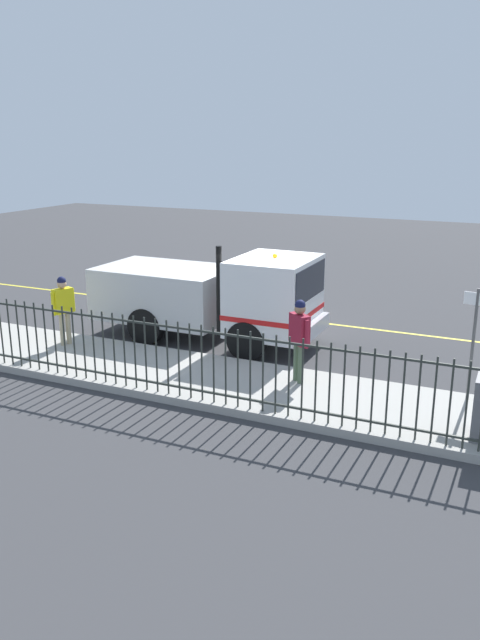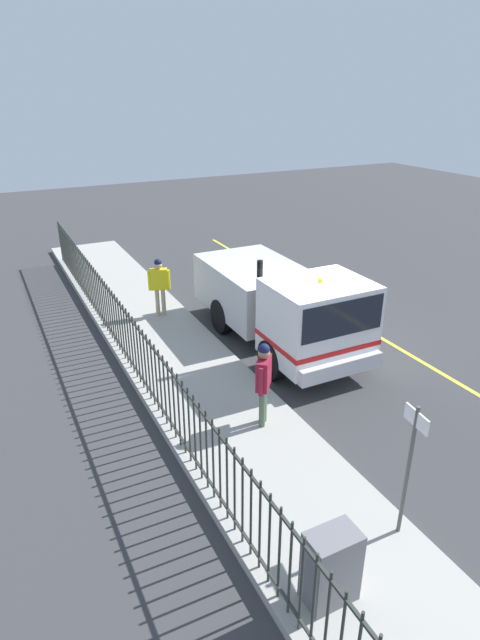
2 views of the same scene
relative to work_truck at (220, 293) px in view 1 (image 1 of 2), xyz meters
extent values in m
plane|color=#38383A|center=(-0.07, 0.92, -1.28)|extent=(56.17, 56.17, 0.00)
cube|color=#A3A099|center=(2.78, 0.92, -1.20)|extent=(2.65, 25.53, 0.16)
cube|color=yellow|center=(-2.72, 0.92, -1.28)|extent=(0.12, 22.98, 0.01)
cube|color=white|center=(0.01, 1.49, 0.11)|extent=(2.28, 1.85, 1.84)
cube|color=black|center=(0.01, 1.49, 0.52)|extent=(2.10, 1.89, 0.81)
cube|color=silver|center=(-0.01, -1.62, -0.13)|extent=(2.29, 3.47, 1.34)
cube|color=silver|center=(0.01, 2.49, -0.65)|extent=(2.16, 0.21, 0.36)
cube|color=red|center=(0.01, 1.49, -0.29)|extent=(2.30, 1.87, 0.12)
cylinder|color=black|center=(-1.01, 1.22, -0.80)|extent=(0.30, 0.96, 0.96)
cylinder|color=black|center=(1.02, 1.21, -0.80)|extent=(0.30, 0.96, 0.96)
cylinder|color=black|center=(-1.02, -1.62, -0.80)|extent=(0.30, 0.96, 0.96)
cylinder|color=black|center=(1.00, -1.63, -0.80)|extent=(0.30, 0.96, 0.96)
sphere|color=orange|center=(0.01, 1.49, 1.08)|extent=(0.12, 0.12, 0.12)
cylinder|color=black|center=(0.98, 0.46, 0.30)|extent=(0.14, 0.14, 2.20)
cube|color=maroon|center=(2.24, 2.93, 0.04)|extent=(0.49, 0.53, 0.63)
sphere|color=#997051|center=(2.24, 2.93, 0.46)|extent=(0.23, 0.23, 0.23)
sphere|color=#14193F|center=(2.24, 2.93, 0.55)|extent=(0.22, 0.22, 0.22)
cylinder|color=#4C6047|center=(2.30, 3.00, -0.70)|extent=(0.13, 0.13, 0.84)
cylinder|color=#4C6047|center=(2.19, 2.86, -0.70)|extent=(0.13, 0.13, 0.84)
cylinder|color=maroon|center=(2.42, 3.15, 0.00)|extent=(0.09, 0.09, 0.60)
cylinder|color=maroon|center=(2.06, 2.72, 0.00)|extent=(0.09, 0.09, 0.60)
cube|color=yellow|center=(2.27, -3.16, 0.00)|extent=(0.53, 0.36, 0.61)
sphere|color=tan|center=(2.27, -3.16, 0.42)|extent=(0.23, 0.23, 0.23)
sphere|color=#14193F|center=(2.27, -3.16, 0.49)|extent=(0.21, 0.21, 0.21)
cylinder|color=tan|center=(2.35, -3.19, -0.71)|extent=(0.12, 0.12, 0.82)
cylinder|color=tan|center=(2.19, -3.13, -0.71)|extent=(0.12, 0.12, 0.82)
cylinder|color=yellow|center=(2.53, -3.25, -0.03)|extent=(0.09, 0.09, 0.58)
cylinder|color=yellow|center=(2.01, -3.07, -0.03)|extent=(0.09, 0.09, 0.58)
cylinder|color=#2D332D|center=(3.95, -3.55, -0.35)|extent=(0.04, 0.04, 1.53)
cylinder|color=#2D332D|center=(3.95, -3.30, -0.35)|extent=(0.04, 0.04, 1.53)
cylinder|color=#2D332D|center=(3.95, -3.04, -0.35)|extent=(0.04, 0.04, 1.53)
cylinder|color=#2D332D|center=(3.95, -2.78, -0.35)|extent=(0.04, 0.04, 1.53)
cylinder|color=#2D332D|center=(3.95, -2.53, -0.35)|extent=(0.04, 0.04, 1.53)
cylinder|color=#2D332D|center=(3.95, -2.27, -0.35)|extent=(0.04, 0.04, 1.53)
cylinder|color=#2D332D|center=(3.95, -2.02, -0.35)|extent=(0.04, 0.04, 1.53)
cylinder|color=#2D332D|center=(3.95, -1.76, -0.35)|extent=(0.04, 0.04, 1.53)
cylinder|color=#2D332D|center=(3.95, -1.51, -0.35)|extent=(0.04, 0.04, 1.53)
cylinder|color=#2D332D|center=(3.95, -1.25, -0.35)|extent=(0.04, 0.04, 1.53)
cylinder|color=#2D332D|center=(3.95, -1.00, -0.35)|extent=(0.04, 0.04, 1.53)
cylinder|color=#2D332D|center=(3.95, -0.74, -0.35)|extent=(0.04, 0.04, 1.53)
cylinder|color=#2D332D|center=(3.95, -0.49, -0.35)|extent=(0.04, 0.04, 1.53)
cylinder|color=#2D332D|center=(3.95, -0.23, -0.35)|extent=(0.04, 0.04, 1.53)
cylinder|color=#2D332D|center=(3.95, 0.02, -0.35)|extent=(0.04, 0.04, 1.53)
cylinder|color=#2D332D|center=(3.95, 0.28, -0.35)|extent=(0.04, 0.04, 1.53)
cylinder|color=#2D332D|center=(3.95, 0.53, -0.35)|extent=(0.04, 0.04, 1.53)
cylinder|color=#2D332D|center=(3.95, 0.79, -0.35)|extent=(0.04, 0.04, 1.53)
cylinder|color=#2D332D|center=(3.95, 1.05, -0.35)|extent=(0.04, 0.04, 1.53)
cylinder|color=#2D332D|center=(3.95, 1.30, -0.35)|extent=(0.04, 0.04, 1.53)
cylinder|color=#2D332D|center=(3.95, 1.56, -0.35)|extent=(0.04, 0.04, 1.53)
cylinder|color=#2D332D|center=(3.95, 1.81, -0.35)|extent=(0.04, 0.04, 1.53)
cylinder|color=#2D332D|center=(3.95, 2.07, -0.35)|extent=(0.04, 0.04, 1.53)
cylinder|color=#2D332D|center=(3.95, 2.32, -0.35)|extent=(0.04, 0.04, 1.53)
cylinder|color=#2D332D|center=(3.95, 2.58, -0.35)|extent=(0.04, 0.04, 1.53)
cylinder|color=#2D332D|center=(3.95, 2.83, -0.35)|extent=(0.04, 0.04, 1.53)
cylinder|color=#2D332D|center=(3.95, 3.09, -0.35)|extent=(0.04, 0.04, 1.53)
cylinder|color=#2D332D|center=(3.95, 3.34, -0.35)|extent=(0.04, 0.04, 1.53)
cylinder|color=#2D332D|center=(3.95, 3.60, -0.35)|extent=(0.04, 0.04, 1.53)
cylinder|color=#2D332D|center=(3.95, 3.85, -0.35)|extent=(0.04, 0.04, 1.53)
cylinder|color=#2D332D|center=(3.95, 4.11, -0.35)|extent=(0.04, 0.04, 1.53)
cylinder|color=#2D332D|center=(3.95, 4.36, -0.35)|extent=(0.04, 0.04, 1.53)
cylinder|color=#2D332D|center=(3.95, 4.62, -0.35)|extent=(0.04, 0.04, 1.53)
cylinder|color=#2D332D|center=(3.95, 4.88, -0.35)|extent=(0.04, 0.04, 1.53)
cylinder|color=#2D332D|center=(3.95, 5.13, -0.35)|extent=(0.04, 0.04, 1.53)
cylinder|color=#2D332D|center=(3.95, 5.39, -0.35)|extent=(0.04, 0.04, 1.53)
cylinder|color=#2D332D|center=(3.95, 5.64, -0.35)|extent=(0.04, 0.04, 1.53)
cylinder|color=#2D332D|center=(3.95, 5.90, -0.35)|extent=(0.04, 0.04, 1.53)
cylinder|color=#2D332D|center=(3.95, 6.15, -0.35)|extent=(0.04, 0.04, 1.53)
cylinder|color=#2D332D|center=(3.95, 6.41, -0.35)|extent=(0.04, 0.04, 1.53)
cube|color=#2D332D|center=(3.95, 0.92, 0.29)|extent=(0.04, 21.70, 0.04)
cube|color=#2D332D|center=(3.95, 0.92, -0.94)|extent=(0.04, 21.70, 0.04)
cone|color=orange|center=(-2.02, -2.86, -0.96)|extent=(0.45, 0.45, 0.64)
cylinder|color=#4C4C4C|center=(1.75, 6.27, -0.01)|extent=(0.06, 0.06, 2.23)
cube|color=white|center=(1.75, 6.27, 0.91)|extent=(0.10, 0.50, 0.24)
camera|label=1|loc=(14.08, 7.00, 3.81)|focal=35.50mm
camera|label=2|loc=(6.55, 10.44, 5.04)|focal=29.18mm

